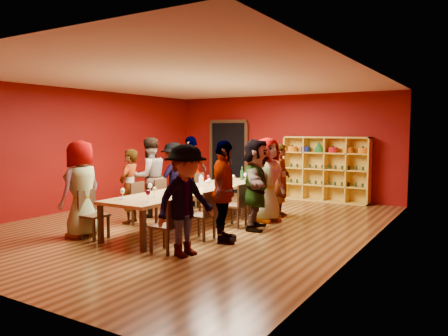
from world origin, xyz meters
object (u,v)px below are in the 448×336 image
(chair_person_right_2, at_px, (238,203))
(person_right_4, at_px, (281,180))
(person_left_1, at_px, (129,186))
(person_left_3, at_px, (174,177))
(person_left_4, at_px, (192,172))
(person_right_1, at_px, (224,192))
(chair_person_right_0, at_px, (170,223))
(chair_person_left_0, at_px, (91,212))
(chair_person_right_4, at_px, (269,194))
(chair_person_left_1, at_px, (141,201))
(tasting_table, at_px, (195,191))
(spittoon_bowl, at_px, (191,188))
(person_right_2, at_px, (256,184))
(wine_bottle, at_px, (242,175))
(chair_person_left_4, at_px, (203,189))
(chair_person_right_1, at_px, (205,212))
(person_right_0, at_px, (186,201))
(chair_person_left_2, at_px, (164,197))
(shelving_unit, at_px, (326,166))
(person_left_2, at_px, (149,177))
(person_left_0, at_px, (81,189))
(person_right_3, at_px, (267,180))
(chair_person_left_3, at_px, (187,192))
(chair_person_right_3, at_px, (256,198))

(chair_person_right_2, height_order, person_right_4, person_right_4)
(person_left_1, distance_m, person_left_3, 1.61)
(person_left_4, xyz_separation_m, person_right_1, (2.55, -2.61, -0.01))
(person_right_4, bearing_deg, chair_person_right_0, 160.04)
(chair_person_left_0, height_order, chair_person_right_4, same)
(person_right_1, bearing_deg, chair_person_left_1, 58.60)
(tasting_table, bearing_deg, chair_person_left_0, -114.47)
(tasting_table, height_order, spittoon_bowl, spittoon_bowl)
(chair_person_left_0, height_order, person_right_2, person_right_2)
(tasting_table, relative_size, person_left_3, 2.68)
(tasting_table, relative_size, wine_bottle, 13.19)
(chair_person_left_4, distance_m, person_right_1, 3.45)
(chair_person_right_0, bearing_deg, chair_person_right_1, 90.00)
(person_right_0, xyz_separation_m, wine_bottle, (-1.16, 3.91, 0.00))
(chair_person_left_2, distance_m, person_right_4, 2.67)
(shelving_unit, height_order, person_right_4, shelving_unit)
(wine_bottle, bearing_deg, shelving_unit, 61.16)
(tasting_table, height_order, chair_person_right_2, chair_person_right_2)
(chair_person_left_1, height_order, chair_person_left_4, same)
(person_left_3, distance_m, chair_person_right_4, 2.35)
(person_right_4, bearing_deg, person_left_2, 106.70)
(person_left_0, relative_size, person_right_2, 0.99)
(chair_person_left_4, height_order, spittoon_bowl, spittoon_bowl)
(spittoon_bowl, distance_m, wine_bottle, 2.25)
(person_left_0, bearing_deg, chair_person_right_4, 147.24)
(person_left_4, bearing_deg, chair_person_left_2, 16.66)
(person_right_0, relative_size, person_right_3, 0.97)
(person_right_1, distance_m, person_right_4, 2.67)
(person_left_1, bearing_deg, person_right_1, 66.79)
(chair_person_left_0, xyz_separation_m, person_right_2, (2.23, 2.23, 0.41))
(chair_person_right_1, distance_m, wine_bottle, 3.04)
(person_left_2, height_order, person_right_4, person_left_2)
(person_left_4, bearing_deg, person_right_4, 95.80)
(shelving_unit, height_order, chair_person_right_4, shelving_unit)
(shelving_unit, xyz_separation_m, chair_person_right_0, (-0.49, -6.32, -0.49))
(chair_person_left_2, xyz_separation_m, person_right_4, (2.12, 1.59, 0.34))
(person_left_3, bearing_deg, chair_person_right_2, 85.92)
(chair_person_right_1, bearing_deg, chair_person_right_2, 90.00)
(chair_person_left_0, height_order, person_right_3, person_right_3)
(person_right_0, xyz_separation_m, spittoon_bowl, (-1.10, 1.66, -0.06))
(chair_person_left_3, bearing_deg, chair_person_right_0, -58.32)
(person_left_1, height_order, person_right_1, person_right_1)
(person_left_0, xyz_separation_m, person_left_2, (-0.18, 2.09, 0.01))
(chair_person_right_2, relative_size, chair_person_right_3, 1.00)
(chair_person_left_4, bearing_deg, spittoon_bowl, -62.09)
(person_left_2, xyz_separation_m, chair_person_right_0, (2.25, -2.09, -0.41))
(person_right_0, bearing_deg, chair_person_right_3, 17.08)
(chair_person_left_1, distance_m, chair_person_right_2, 2.03)
(chair_person_right_4, bearing_deg, person_right_3, -67.57)
(chair_person_right_3, distance_m, wine_bottle, 1.27)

